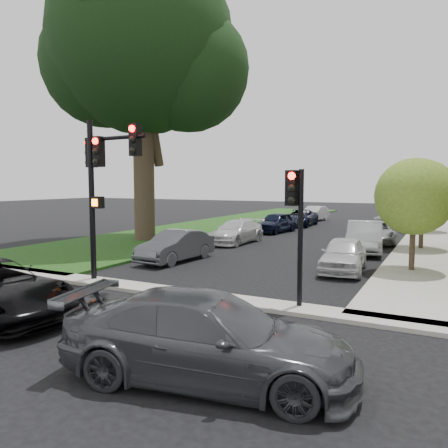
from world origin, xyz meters
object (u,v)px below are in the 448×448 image
at_px(traffic_signal_secondary, 296,212).
at_px(car_parked_7, 276,222).
at_px(car_parked_2, 375,232).
at_px(car_parked_4, 393,217).
at_px(eucalyptus, 141,42).
at_px(car_parked_0, 343,255).
at_px(car_parked_9, 314,214).
at_px(car_parked_8, 299,218).
at_px(car_parked_6, 236,232).
at_px(small_tree_a, 414,197).
at_px(car_parked_5, 176,246).
at_px(car_cross_far, 208,338).
at_px(car_parked_1, 364,237).
at_px(small_tree_c, 430,189).
at_px(small_tree_b, 423,190).
at_px(traffic_signal_main, 101,171).

bearing_deg(traffic_signal_secondary, car_parked_7, 111.97).
xyz_separation_m(car_parked_2, car_parked_4, (-0.18, 11.35, 0.09)).
distance_m(eucalyptus, car_parked_0, 17.23).
bearing_deg(car_parked_9, car_parked_8, -82.13).
bearing_deg(car_parked_6, car_parked_7, 91.60).
relative_size(car_parked_7, car_parked_8, 0.86).
bearing_deg(small_tree_a, eucalyptus, 169.75).
bearing_deg(car_parked_2, car_parked_8, 120.44).
bearing_deg(car_parked_2, small_tree_a, -84.80).
relative_size(traffic_signal_secondary, car_parked_2, 0.85).
height_order(car_parked_5, car_parked_6, car_parked_5).
height_order(car_parked_4, car_parked_7, car_parked_4).
bearing_deg(car_parked_7, car_parked_4, 60.37).
height_order(car_cross_far, car_parked_1, car_parked_1).
distance_m(traffic_signal_secondary, car_cross_far, 5.32).
bearing_deg(eucalyptus, car_parked_2, 24.11).
bearing_deg(car_parked_4, eucalyptus, -116.77).
xyz_separation_m(small_tree_a, car_parked_9, (-9.81, 21.37, -2.31)).
bearing_deg(car_parked_2, car_parked_9, 107.24).
bearing_deg(car_parked_9, car_parked_6, -83.89).
bearing_deg(car_cross_far, car_parked_9, 2.03).
xyz_separation_m(small_tree_a, car_parked_7, (-9.66, 10.76, -2.27)).
relative_size(small_tree_a, small_tree_c, 0.97).
distance_m(small_tree_c, car_parked_1, 11.73).
xyz_separation_m(small_tree_b, car_parked_1, (-2.52, -2.11, -2.36)).
bearing_deg(small_tree_a, car_parked_8, 120.87).
height_order(car_parked_6, car_parked_9, car_parked_9).
bearing_deg(car_parked_0, car_parked_4, 85.44).
xyz_separation_m(car_parked_2, car_parked_6, (-7.22, -3.92, 0.03)).
relative_size(car_parked_4, car_parked_8, 1.01).
distance_m(car_parked_1, car_parked_9, 18.49).
height_order(traffic_signal_main, car_parked_7, traffic_signal_main).
xyz_separation_m(small_tree_a, car_parked_2, (-2.58, 8.38, -2.35)).
height_order(car_parked_0, car_parked_9, car_parked_0).
height_order(eucalyptus, car_parked_5, eucalyptus).
bearing_deg(eucalyptus, small_tree_c, 40.32).
bearing_deg(small_tree_b, car_parked_6, -168.24).
relative_size(eucalyptus, car_parked_8, 3.47).
xyz_separation_m(small_tree_a, traffic_signal_main, (-9.55, -6.84, 0.93)).
distance_m(traffic_signal_main, traffic_signal_secondary, 7.12).
bearing_deg(car_parked_1, traffic_signal_secondary, -98.39).
bearing_deg(traffic_signal_main, small_tree_a, 35.60).
bearing_deg(small_tree_a, traffic_signal_secondary, -110.23).
bearing_deg(car_parked_8, car_parked_0, -69.40).
height_order(car_parked_0, car_parked_1, car_parked_1).
xyz_separation_m(eucalyptus, traffic_signal_secondary, (12.62, -9.63, -8.97)).
bearing_deg(car_parked_0, traffic_signal_secondary, -96.42).
relative_size(small_tree_b, car_parked_2, 1.03).
relative_size(car_cross_far, car_parked_8, 1.08).
height_order(car_parked_5, car_parked_8, car_parked_5).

